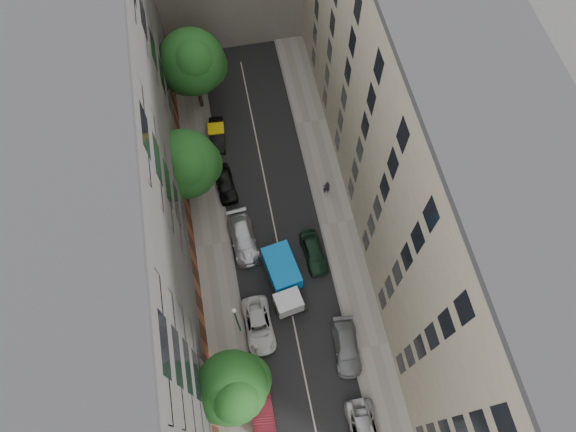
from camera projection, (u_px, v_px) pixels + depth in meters
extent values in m
plane|color=#4C4C49|center=(276.00, 234.00, 44.61)|extent=(120.00, 120.00, 0.00)
cube|color=black|center=(276.00, 234.00, 44.60)|extent=(8.00, 44.00, 0.02)
cube|color=gray|center=(213.00, 245.00, 44.08)|extent=(3.00, 44.00, 0.15)
cube|color=gray|center=(337.00, 222.00, 45.01)|extent=(3.00, 44.00, 0.15)
cube|color=#4C4947|center=(113.00, 203.00, 34.68)|extent=(8.00, 44.00, 20.00)
cube|color=#B2A78A|center=(424.00, 150.00, 36.52)|extent=(8.00, 44.00, 20.00)
cube|color=black|center=(284.00, 283.00, 42.08)|extent=(3.04, 5.83, 0.31)
cube|color=#B8BABD|center=(288.00, 303.00, 40.41)|extent=(2.30, 1.96, 1.75)
cube|color=#0C87EE|center=(282.00, 268.00, 41.50)|extent=(2.84, 4.02, 1.85)
cylinder|color=black|center=(277.00, 309.00, 41.28)|extent=(0.29, 0.86, 0.86)
cylinder|color=black|center=(300.00, 304.00, 41.45)|extent=(0.29, 0.86, 0.86)
cylinder|color=black|center=(269.00, 267.00, 42.82)|extent=(0.29, 0.86, 0.86)
cylinder|color=black|center=(292.00, 263.00, 42.98)|extent=(0.29, 0.86, 0.86)
imported|color=#4E0F16|center=(261.00, 401.00, 37.92)|extent=(1.68, 4.61, 1.51)
imported|color=silver|center=(259.00, 325.00, 40.46)|extent=(2.28, 4.80, 1.32)
imported|color=silver|center=(243.00, 238.00, 43.62)|extent=(2.45, 5.25, 1.48)
imported|color=black|center=(225.00, 184.00, 45.99)|extent=(2.00, 4.21, 1.39)
imported|color=black|center=(217.00, 135.00, 48.35)|extent=(1.62, 3.96, 1.28)
imported|color=gray|center=(347.00, 347.00, 39.71)|extent=(2.31, 4.79, 1.35)
imported|color=black|center=(314.00, 252.00, 43.10)|extent=(1.96, 4.25, 1.41)
cylinder|color=#382619|center=(237.00, 395.00, 37.40)|extent=(0.36, 0.36, 2.69)
cylinder|color=#382619|center=(234.00, 391.00, 35.33)|extent=(0.24, 0.24, 1.92)
sphere|color=#1D521B|center=(232.00, 387.00, 33.63)|extent=(4.87, 4.87, 4.87)
sphere|color=#1D521B|center=(245.00, 380.00, 34.71)|extent=(3.65, 3.65, 3.65)
sphere|color=#1D521B|center=(223.00, 398.00, 33.84)|extent=(3.41, 3.41, 3.41)
sphere|color=#1D521B|center=(235.00, 398.00, 32.41)|extent=(3.16, 3.16, 3.16)
cylinder|color=#382619|center=(193.00, 189.00, 44.89)|extent=(0.36, 0.36, 2.63)
cylinder|color=#382619|center=(189.00, 176.00, 42.86)|extent=(0.24, 0.24, 1.88)
sphere|color=#1D521B|center=(185.00, 164.00, 41.20)|extent=(5.67, 5.67, 5.67)
sphere|color=#1D521B|center=(197.00, 164.00, 42.25)|extent=(4.25, 4.25, 4.25)
sphere|color=#1D521B|center=(178.00, 174.00, 41.40)|extent=(3.97, 3.97, 3.97)
sphere|color=#1D521B|center=(186.00, 166.00, 39.99)|extent=(3.69, 3.69, 3.69)
cylinder|color=#382619|center=(200.00, 96.00, 49.11)|extent=(0.36, 0.36, 2.95)
cylinder|color=#382619|center=(196.00, 78.00, 46.83)|extent=(0.24, 0.24, 2.11)
sphere|color=#1D521B|center=(192.00, 62.00, 44.97)|extent=(5.89, 5.89, 5.89)
sphere|color=#1D521B|center=(203.00, 65.00, 46.13)|extent=(4.42, 4.42, 4.42)
sphere|color=#1D521B|center=(186.00, 72.00, 45.23)|extent=(4.12, 4.12, 4.12)
sphere|color=#1D521B|center=(193.00, 60.00, 43.66)|extent=(3.83, 3.83, 3.83)
cylinder|color=#195936|center=(237.00, 321.00, 38.27)|extent=(0.14, 0.14, 5.64)
sphere|color=silver|center=(234.00, 311.00, 35.65)|extent=(0.36, 0.36, 0.36)
imported|color=black|center=(326.00, 187.00, 45.44)|extent=(0.66, 0.46, 1.75)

